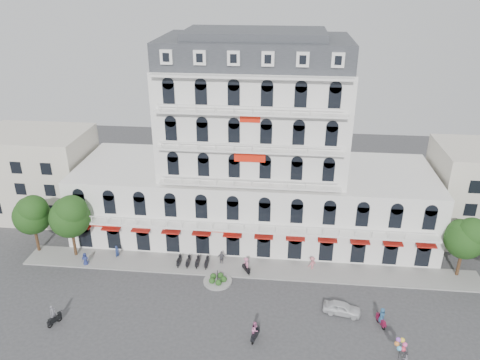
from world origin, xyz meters
name	(u,v)px	position (x,y,z in m)	size (l,w,h in m)	color
ground	(239,321)	(0.00, 0.00, 0.00)	(120.00, 120.00, 0.00)	#38383A
sidewalk	(247,268)	(0.00, 9.00, 0.08)	(53.00, 4.00, 0.16)	gray
main_building	(254,161)	(0.00, 18.00, 9.96)	(45.00, 15.00, 25.80)	silver
flank_building_west	(40,173)	(-30.00, 20.00, 6.00)	(14.00, 10.00, 12.00)	beige
traffic_island	(218,280)	(-3.00, 6.00, 0.26)	(3.20, 3.20, 1.60)	gray
parked_scooter_row	(193,266)	(-6.35, 8.80, 0.00)	(4.40, 1.80, 1.10)	black
tree_west_outer	(32,213)	(-25.95, 9.98, 5.35)	(4.50, 4.48, 7.76)	#382314
tree_west_inner	(70,215)	(-20.95, 9.48, 5.68)	(4.76, 4.76, 8.25)	#382314
tree_east_inner	(466,237)	(24.05, 9.98, 5.21)	(4.40, 4.37, 7.57)	#382314
parked_car	(342,308)	(10.32, 2.17, 0.65)	(1.54, 3.82, 1.30)	silver
rider_west	(54,316)	(-17.98, -2.36, 1.05)	(0.99, 1.57, 2.28)	black
rider_southwest	(255,331)	(1.82, -2.48, 1.10)	(0.86, 1.66, 2.17)	black
rider_east	(382,317)	(13.95, 0.72, 1.05)	(0.81, 1.65, 2.12)	maroon
rider_center	(246,265)	(0.01, 8.09, 1.08)	(1.05, 1.53, 2.07)	black
pedestrian_left	(85,259)	(-18.98, 7.64, 0.84)	(0.82, 0.53, 1.67)	navy
pedestrian_mid	(222,258)	(-3.02, 9.50, 0.89)	(1.05, 0.44, 1.79)	#58575E
pedestrian_right	(312,263)	(7.57, 9.50, 0.86)	(1.11, 0.64, 1.72)	#C66872
pedestrian_far	(117,252)	(-15.74, 9.50, 0.86)	(0.63, 0.41, 1.72)	navy
balloon_vendor	(403,353)	(14.98, -4.01, 1.26)	(1.49, 1.36, 2.45)	slate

